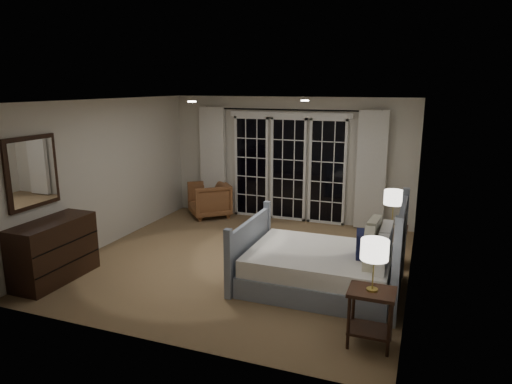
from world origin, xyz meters
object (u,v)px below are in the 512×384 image
(bed, at_px, (325,266))
(nightstand_left, at_px, (371,309))
(nightstand_right, at_px, (391,240))
(dresser, at_px, (54,251))
(lamp_left, at_px, (375,250))
(lamp_right, at_px, (394,198))
(armchair, at_px, (209,200))

(bed, relative_size, nightstand_left, 3.35)
(nightstand_right, bearing_deg, dresser, -152.74)
(lamp_left, distance_m, lamp_right, 2.42)
(dresser, bearing_deg, lamp_right, 27.26)
(nightstand_right, bearing_deg, bed, -122.98)
(nightstand_left, bearing_deg, nightstand_right, 89.74)
(nightstand_left, height_order, lamp_right, lamp_right)
(nightstand_left, relative_size, dresser, 0.51)
(bed, xyz_separation_m, armchair, (-3.04, 2.61, 0.05))
(lamp_right, xyz_separation_m, armchair, (-3.81, 1.42, -0.70))
(bed, distance_m, lamp_right, 1.60)
(armchair, relative_size, dresser, 0.65)
(armchair, height_order, dresser, dresser)
(nightstand_right, relative_size, armchair, 0.76)
(lamp_right, relative_size, armchair, 0.71)
(bed, xyz_separation_m, lamp_right, (0.77, 1.19, 0.75))
(nightstand_left, height_order, lamp_left, lamp_left)
(bed, xyz_separation_m, lamp_left, (0.76, -1.23, 0.76))
(bed, relative_size, nightstand_right, 3.47)
(nightstand_left, bearing_deg, dresser, 178.11)
(nightstand_left, xyz_separation_m, lamp_left, (0.00, -0.00, 0.66))
(lamp_left, height_order, lamp_right, lamp_left)
(lamp_right, bearing_deg, nightstand_right, -90.00)
(lamp_right, bearing_deg, armchair, 159.57)
(nightstand_left, distance_m, dresser, 4.41)
(bed, height_order, armchair, bed)
(lamp_left, relative_size, lamp_right, 0.97)
(bed, height_order, lamp_right, bed)
(armchair, distance_m, dresser, 3.75)
(lamp_right, relative_size, dresser, 0.46)
(armchair, bearing_deg, dresser, -50.49)
(nightstand_left, relative_size, lamp_left, 1.14)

